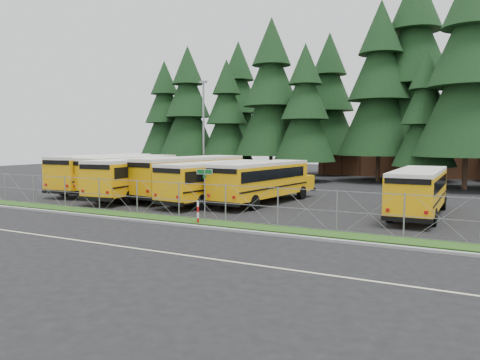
# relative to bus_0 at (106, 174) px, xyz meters

# --- Properties ---
(ground) EXTENTS (120.00, 120.00, 0.00)m
(ground) POSITION_rel_bus_0_xyz_m (13.86, -6.68, -1.56)
(ground) COLOR black
(ground) RESTS_ON ground
(curb) EXTENTS (50.00, 0.25, 0.12)m
(curb) POSITION_rel_bus_0_xyz_m (13.86, -9.78, -1.50)
(curb) COLOR gray
(curb) RESTS_ON ground
(grass_verge) EXTENTS (50.00, 1.40, 0.06)m
(grass_verge) POSITION_rel_bus_0_xyz_m (13.86, -8.38, -1.53)
(grass_verge) COLOR #184212
(grass_verge) RESTS_ON ground
(road_lane_line) EXTENTS (50.00, 0.12, 0.01)m
(road_lane_line) POSITION_rel_bus_0_xyz_m (13.86, -14.68, -1.55)
(road_lane_line) COLOR beige
(road_lane_line) RESTS_ON ground
(chainlink_fence) EXTENTS (44.00, 0.10, 2.00)m
(chainlink_fence) POSITION_rel_bus_0_xyz_m (13.86, -7.68, -0.56)
(chainlink_fence) COLOR gray
(chainlink_fence) RESTS_ON ground
(brick_building) EXTENTS (22.00, 10.00, 6.00)m
(brick_building) POSITION_rel_bus_0_xyz_m (19.86, 33.32, 1.44)
(brick_building) COLOR brown
(brick_building) RESTS_ON ground
(bus_0) EXTENTS (3.78, 12.07, 3.11)m
(bus_0) POSITION_rel_bus_0_xyz_m (0.00, 0.00, 0.00)
(bus_0) COLOR #F2B107
(bus_0) RESTS_ON ground
(bus_1) EXTENTS (3.23, 11.71, 3.04)m
(bus_1) POSITION_rel_bus_0_xyz_m (2.49, 0.38, -0.04)
(bus_1) COLOR #F2B107
(bus_1) RESTS_ON ground
(bus_2) EXTENTS (3.76, 11.62, 2.99)m
(bus_2) POSITION_rel_bus_0_xyz_m (5.35, -1.79, -0.06)
(bus_2) COLOR #F2B107
(bus_2) RESTS_ON ground
(bus_3) EXTENTS (4.37, 12.08, 3.10)m
(bus_3) POSITION_rel_bus_0_xyz_m (8.55, 0.10, -0.01)
(bus_3) COLOR #F2B107
(bus_3) RESTS_ON ground
(bus_4) EXTENTS (3.98, 11.13, 2.86)m
(bus_4) POSITION_rel_bus_0_xyz_m (11.68, -1.41, -0.13)
(bus_4) COLOR #F2B107
(bus_4) RESTS_ON ground
(bus_5) EXTENTS (3.62, 11.07, 2.85)m
(bus_5) POSITION_rel_bus_0_xyz_m (14.52, -0.05, -0.13)
(bus_5) COLOR #F2B107
(bus_5) RESTS_ON ground
(bus_east) EXTENTS (2.52, 10.27, 2.69)m
(bus_east) POSITION_rel_bus_0_xyz_m (24.61, -0.90, -0.21)
(bus_east) COLOR #F2B107
(bus_east) RESTS_ON ground
(street_sign) EXTENTS (0.81, 0.54, 2.81)m
(street_sign) POSITION_rel_bus_0_xyz_m (15.01, -8.39, 0.48)
(street_sign) COLOR gray
(street_sign) RESTS_ON ground
(striped_bollard) EXTENTS (0.11, 0.11, 1.20)m
(striped_bollard) POSITION_rel_bus_0_xyz_m (14.87, -8.83, -0.96)
(striped_bollard) COLOR #B20C0C
(striped_bollard) RESTS_ON ground
(light_standard) EXTENTS (0.70, 0.35, 10.14)m
(light_standard) POSITION_rel_bus_0_xyz_m (3.02, 10.38, 3.94)
(light_standard) COLOR gray
(light_standard) RESTS_ON ground
(conifer_0) EXTENTS (6.63, 6.63, 14.66)m
(conifer_0) POSITION_rel_bus_0_xyz_m (-9.52, 20.69, 5.77)
(conifer_0) COLOR black
(conifer_0) RESTS_ON ground
(conifer_1) EXTENTS (7.21, 7.21, 15.95)m
(conifer_1) POSITION_rel_bus_0_xyz_m (-5.17, 19.66, 6.42)
(conifer_1) COLOR black
(conifer_1) RESTS_ON ground
(conifer_2) EXTENTS (6.27, 6.27, 13.87)m
(conifer_2) POSITION_rel_bus_0_xyz_m (0.40, 19.56, 5.38)
(conifer_2) COLOR black
(conifer_2) RESTS_ON ground
(conifer_3) EXTENTS (8.15, 8.15, 18.03)m
(conifer_3) POSITION_rel_bus_0_xyz_m (6.13, 19.68, 7.46)
(conifer_3) COLOR black
(conifer_3) RESTS_ON ground
(conifer_4) EXTENTS (6.51, 6.51, 14.39)m
(conifer_4) POSITION_rel_bus_0_xyz_m (10.86, 17.76, 5.64)
(conifer_4) COLOR black
(conifer_4) RESTS_ON ground
(conifer_5) EXTENTS (8.50, 8.50, 18.79)m
(conifer_5) POSITION_rel_bus_0_xyz_m (17.72, 21.42, 7.84)
(conifer_5) COLOR black
(conifer_5) RESTS_ON ground
(conifer_6) EXTENTS (5.81, 5.81, 12.84)m
(conifer_6) POSITION_rel_bus_0_xyz_m (22.65, 17.95, 4.86)
(conifer_6) COLOR black
(conifer_6) RESTS_ON ground
(conifer_7) EXTENTS (8.93, 8.93, 19.76)m
(conifer_7) POSITION_rel_bus_0_xyz_m (26.23, 16.40, 8.32)
(conifer_7) COLOR black
(conifer_7) RESTS_ON ground
(conifer_10) EXTENTS (8.00, 8.00, 17.68)m
(conifer_10) POSITION_rel_bus_0_xyz_m (-2.39, 27.66, 7.28)
(conifer_10) COLOR black
(conifer_10) RESTS_ON ground
(conifer_11) EXTENTS (8.02, 8.02, 17.74)m
(conifer_11) POSITION_rel_bus_0_xyz_m (10.03, 28.60, 7.31)
(conifer_11) COLOR black
(conifer_11) RESTS_ON ground
(conifer_12) EXTENTS (10.14, 10.14, 22.42)m
(conifer_12) POSITION_rel_bus_0_xyz_m (20.69, 23.95, 9.66)
(conifer_12) COLOR black
(conifer_12) RESTS_ON ground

